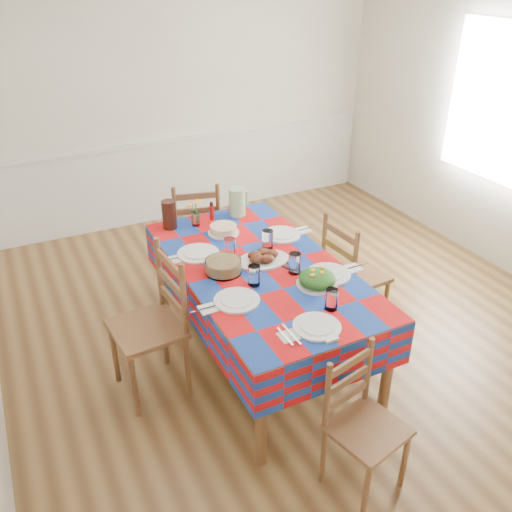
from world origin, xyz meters
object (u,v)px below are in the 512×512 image
Objects in this scene: meat_platter at (263,258)px; chair_left at (153,326)px; dining_table at (260,276)px; chair_right at (351,276)px; tea_pitcher at (169,215)px; chair_near at (362,425)px; chair_far at (197,232)px; green_pitcher at (237,202)px.

chair_left is (-0.83, -0.04, -0.29)m from meat_platter.
dining_table is at bearing -134.92° from meat_platter.
chair_right is (0.79, -0.00, -0.21)m from dining_table.
tea_pitcher is 0.22× the size of chair_left.
chair_right is at bearing -36.59° from tea_pitcher.
chair_far reaches higher than chair_near.
chair_left is at bearing 85.87° from chair_right.
meat_platter is 0.45× the size of chair_near.
dining_table is 8.55× the size of green_pitcher.
chair_far is 0.94× the size of chair_left.
meat_platter is 1.70× the size of tea_pitcher.
chair_far is at bearing 92.60° from meat_platter.
chair_far is at bearing 90.50° from dining_table.
tea_pitcher is at bearing 86.46° from chair_near.
dining_table is 1.29m from chair_near.
meat_platter is at bearing 74.54° from chair_near.
tea_pitcher is at bearing 178.55° from green_pitcher.
dining_table is 0.89m from green_pitcher.
chair_far is (-0.01, 1.26, -0.21)m from dining_table.
chair_right is (0.75, -0.05, -0.32)m from meat_platter.
chair_near reaches higher than meat_platter.
meat_platter is 0.82m from chair_right.
green_pitcher is at bearing 30.55° from chair_right.
chair_far is at bearing 48.06° from tea_pitcher.
tea_pitcher is 2.20m from chair_near.
chair_right is at bearing 136.76° from chair_far.
chair_far is (0.36, 0.40, -0.41)m from tea_pitcher.
green_pitcher is 1.11m from chair_right.
meat_platter is 1.65× the size of green_pitcher.
chair_left reaches higher than chair_near.
chair_right is (1.58, -0.01, -0.03)m from chair_left.
chair_far is (-0.22, 0.41, -0.41)m from green_pitcher.
chair_near is 0.88× the size of chair_far.
chair_near is (-0.05, -1.30, -0.38)m from meat_platter.
chair_right reaches higher than dining_table.
meat_platter is (0.04, 0.04, 0.12)m from dining_table.
tea_pitcher reaches higher than meat_platter.
chair_near is 0.83× the size of chair_left.
green_pitcher reaches higher than tea_pitcher.
chair_near is (-0.22, -2.10, -0.47)m from green_pitcher.
chair_far is 1.00× the size of chair_right.
dining_table is 0.13m from meat_platter.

